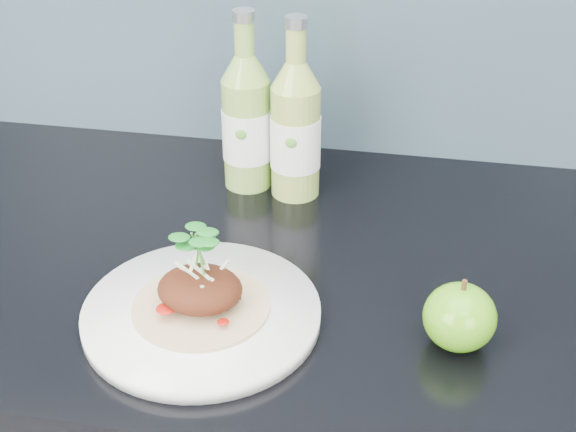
# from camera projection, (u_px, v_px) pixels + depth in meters

# --- Properties ---
(dinner_plate) EXTENTS (0.31, 0.31, 0.02)m
(dinner_plate) POSITION_uv_depth(u_px,v_px,m) (202.00, 314.00, 0.83)
(dinner_plate) COLOR white
(dinner_plate) RESTS_ON kitchen_counter
(pork_taco) EXTENTS (0.14, 0.14, 0.10)m
(pork_taco) POSITION_uv_depth(u_px,v_px,m) (200.00, 286.00, 0.81)
(pork_taco) COLOR tan
(pork_taco) RESTS_ON dinner_plate
(green_apple) EXTENTS (0.09, 0.09, 0.08)m
(green_apple) POSITION_uv_depth(u_px,v_px,m) (460.00, 317.00, 0.79)
(green_apple) COLOR #3C9810
(green_apple) RESTS_ON kitchen_counter
(cider_bottle_left) EXTENTS (0.07, 0.07, 0.24)m
(cider_bottle_left) POSITION_uv_depth(u_px,v_px,m) (247.00, 122.00, 1.04)
(cider_bottle_left) COLOR #7FA946
(cider_bottle_left) RESTS_ON kitchen_counter
(cider_bottle_right) EXTENTS (0.08, 0.08, 0.24)m
(cider_bottle_right) POSITION_uv_depth(u_px,v_px,m) (296.00, 130.00, 1.02)
(cider_bottle_right) COLOR #92AE48
(cider_bottle_right) RESTS_ON kitchen_counter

